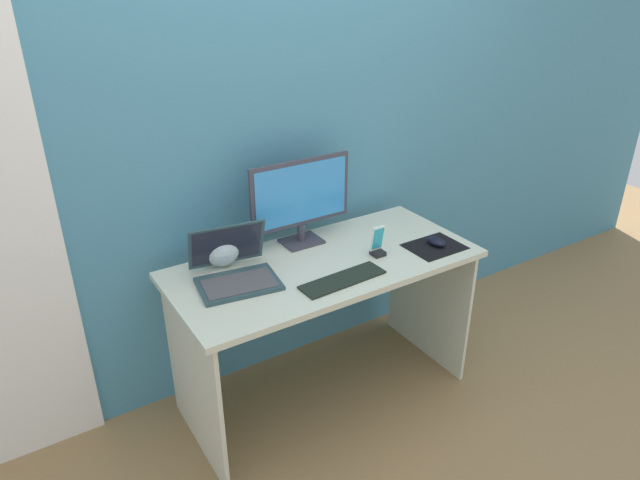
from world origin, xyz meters
TOP-DOWN VIEW (x-y plane):
  - ground_plane at (0.00, 0.00)m, footprint 8.00×8.00m
  - wall_back at (0.00, 0.40)m, footprint 6.00×0.04m
  - desk at (0.00, 0.00)m, footprint 1.35×0.62m
  - monitor at (0.01, 0.21)m, footprint 0.50×0.14m
  - laptop at (-0.40, 0.06)m, footprint 0.36×0.34m
  - fishbowl at (-0.39, 0.22)m, footprint 0.16×0.16m
  - keyboard_external at (-0.03, -0.18)m, footprint 0.38×0.13m
  - mousepad at (0.50, -0.15)m, footprint 0.25×0.20m
  - mouse at (0.51, -0.14)m, footprint 0.07×0.10m
  - phone_in_dock at (0.23, -0.07)m, footprint 0.06×0.05m

SIDE VIEW (x-z plane):
  - ground_plane at x=0.00m, z-range 0.00..0.00m
  - desk at x=0.00m, z-range 0.21..0.94m
  - mousepad at x=0.50m, z-range 0.73..0.73m
  - keyboard_external at x=-0.03m, z-range 0.73..0.74m
  - mouse at x=0.51m, z-range 0.73..0.77m
  - laptop at x=-0.40m, z-range 0.67..0.89m
  - phone_in_dock at x=0.23m, z-range 0.71..0.85m
  - fishbowl at x=-0.39m, z-range 0.73..0.88m
  - monitor at x=0.01m, z-range 0.75..1.15m
  - wall_back at x=0.00m, z-range 0.00..2.50m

